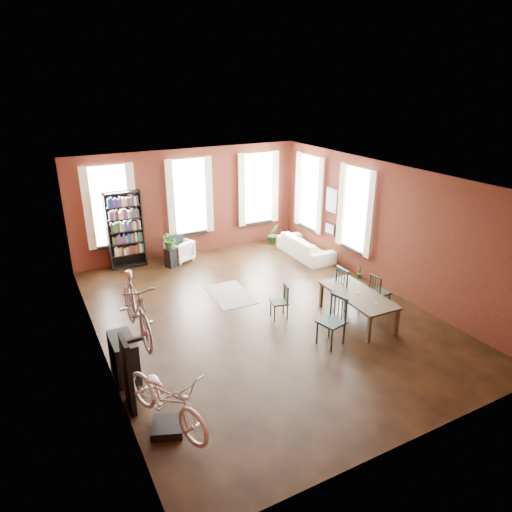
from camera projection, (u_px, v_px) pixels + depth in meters
room at (258, 217)px, 10.34m from camera, size 9.00×9.04×3.22m
dining_table at (357, 307)px, 10.17m from camera, size 0.94×1.93×0.65m
dining_chair_a at (331, 322)px, 9.18m from camera, size 0.57×0.57×1.02m
dining_chair_b at (279, 302)px, 10.23m from camera, size 0.44×0.44×0.80m
dining_chair_c at (380, 292)px, 10.61m from camera, size 0.43×0.43×0.88m
dining_chair_d at (348, 287)px, 10.66m from camera, size 0.48×0.48×1.03m
bookshelf at (125, 230)px, 12.78m from camera, size 1.00×0.32×2.20m
white_armchair at (179, 250)px, 13.48m from camera, size 0.86×0.84×0.68m
cream_sofa at (306, 244)px, 13.78m from camera, size 0.61×2.08×0.81m
striped_rug at (230, 295)px, 11.46m from camera, size 0.99×1.52×0.01m
bike_trainer at (168, 427)px, 7.03m from camera, size 0.62×0.62×0.14m
bike_wall_rack at (128, 375)px, 7.31m from camera, size 0.16×0.60×1.30m
console_table at (124, 358)px, 8.20m from camera, size 0.40×0.80×0.80m
plant_stand at (171, 258)px, 13.06m from camera, size 0.36×0.36×0.55m
plant_by_sofa at (273, 239)px, 14.91m from camera, size 0.39×0.69×0.30m
plant_small at (359, 275)px, 12.42m from camera, size 0.45×0.45×0.15m
bicycle_floor at (164, 373)px, 6.66m from camera, size 0.95×1.14×1.87m
bicycle_hung at (134, 288)px, 6.88m from camera, size 0.47×1.00×1.66m
plant_on_stand at (170, 241)px, 12.92m from camera, size 0.60×0.64×0.43m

